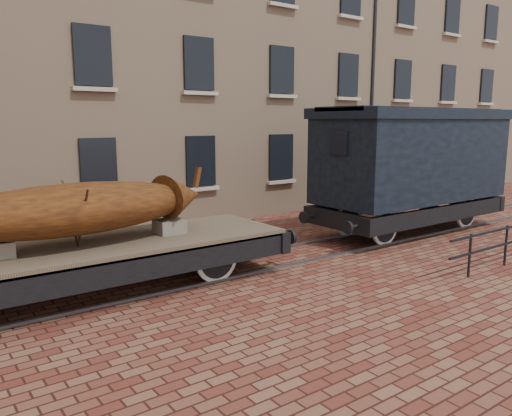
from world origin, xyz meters
TOP-DOWN VIEW (x-y plane):
  - ground at (0.00, 0.00)m, footprint 90.00×90.00m
  - warehouse_cream at (3.00, 9.99)m, footprint 40.00×10.19m
  - rail_track at (0.00, 0.00)m, footprint 30.00×1.52m
  - flatcar_wagon at (-4.39, 0.00)m, footprint 9.21×2.50m
  - iron_boat at (-4.65, -0.00)m, footprint 5.84×1.89m
  - goods_van at (5.84, 0.00)m, footprint 7.61×2.77m

SIDE VIEW (x-z plane):
  - ground at x=0.00m, z-range 0.00..0.00m
  - rail_track at x=0.00m, z-range 0.00..0.06m
  - flatcar_wagon at x=-4.39m, z-range 0.17..1.56m
  - iron_boat at x=-4.65m, z-range 1.13..2.56m
  - goods_van at x=5.84m, z-range 0.50..4.43m
  - warehouse_cream at x=3.00m, z-range 0.00..14.00m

